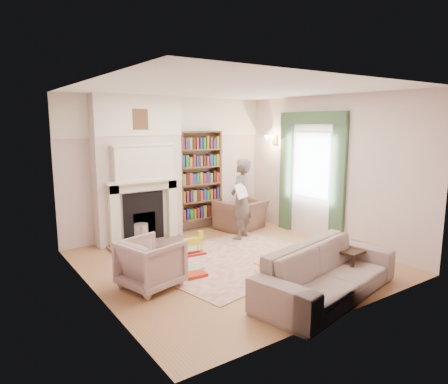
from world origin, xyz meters
TOP-DOWN VIEW (x-y plane):
  - floor at (0.00, 0.00)m, footprint 4.50×4.50m
  - ceiling at (0.00, 0.00)m, footprint 4.50×4.50m
  - wall_back at (0.00, 2.25)m, footprint 4.50×0.00m
  - wall_front at (0.00, -2.25)m, footprint 4.50×0.00m
  - wall_left at (-2.25, 0.00)m, footprint 0.00×4.50m
  - wall_right at (2.25, 0.00)m, footprint 0.00×4.50m
  - fireplace at (-0.75, 2.05)m, footprint 1.70×0.58m
  - bookcase at (0.65, 2.12)m, footprint 1.00×0.24m
  - window at (2.23, 0.40)m, footprint 0.02×0.90m
  - curtain_left at (2.20, -0.30)m, footprint 0.07×0.32m
  - curtain_right at (2.20, 1.10)m, footprint 0.07×0.32m
  - pelmet at (2.19, 0.40)m, footprint 0.09×1.70m
  - wall_sconce at (2.03, 1.50)m, footprint 0.20×0.24m
  - rug at (0.09, 0.09)m, footprint 3.24×2.72m
  - armchair_reading at (1.39, 1.63)m, footprint 1.15×1.05m
  - armchair_left at (-1.53, -0.18)m, footprint 0.93×0.92m
  - sofa at (0.27, -1.78)m, footprint 2.47×1.38m
  - man_reading at (0.94, 1.03)m, footprint 0.70×0.61m
  - newspaper at (0.79, 0.83)m, footprint 0.41×0.29m
  - coffee_table at (1.15, -1.49)m, footprint 0.75×0.53m
  - paraffin_heater at (-1.08, 1.24)m, footprint 0.31×0.31m
  - rocking_horse at (-0.40, 0.66)m, footprint 0.50×0.23m
  - board_game at (-0.81, 0.11)m, footprint 0.51×0.51m
  - game_box_lid at (-0.84, -0.22)m, footprint 0.34×0.24m
  - comic_annuals at (0.27, -0.51)m, footprint 0.57×0.54m

SIDE VIEW (x-z plane):
  - floor at x=0.00m, z-range 0.00..0.00m
  - rug at x=0.09m, z-range 0.00..0.01m
  - comic_annuals at x=0.27m, z-range 0.01..0.03m
  - board_game at x=-0.81m, z-range 0.01..0.04m
  - game_box_lid at x=-0.84m, z-range 0.01..0.06m
  - rocking_horse at x=-0.40m, z-range 0.00..0.43m
  - coffee_table at x=1.15m, z-range 0.00..0.45m
  - paraffin_heater at x=-1.08m, z-range 0.00..0.55m
  - armchair_reading at x=1.39m, z-range 0.00..0.64m
  - sofa at x=0.27m, z-range 0.00..0.68m
  - armchair_left at x=-1.53m, z-range 0.00..0.69m
  - man_reading at x=0.94m, z-range 0.00..1.60m
  - newspaper at x=0.79m, z-range 0.88..1.15m
  - bookcase at x=0.65m, z-range 0.25..2.10m
  - curtain_left at x=2.20m, z-range 0.00..2.40m
  - curtain_right at x=2.20m, z-range 0.00..2.40m
  - fireplace at x=-0.75m, z-range -0.01..2.79m
  - wall_back at x=0.00m, z-range -0.85..3.65m
  - wall_front at x=0.00m, z-range -0.85..3.65m
  - wall_left at x=-2.25m, z-range -0.85..3.65m
  - wall_right at x=2.25m, z-range -0.85..3.65m
  - window at x=2.23m, z-range 0.80..2.10m
  - wall_sconce at x=2.03m, z-range 1.78..2.02m
  - pelmet at x=2.19m, z-range 2.26..2.50m
  - ceiling at x=0.00m, z-range 2.80..2.80m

